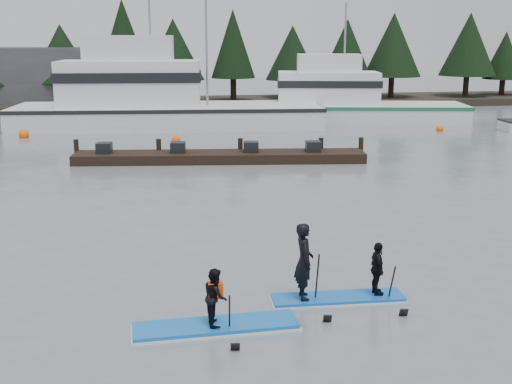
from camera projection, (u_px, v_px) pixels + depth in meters
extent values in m
plane|color=slate|center=(304.00, 299.00, 14.69)|extent=(160.00, 160.00, 0.00)
cube|color=#2D281E|center=(180.00, 104.00, 54.76)|extent=(70.00, 8.00, 0.60)
cube|color=#4C4C51|center=(10.00, 78.00, 53.68)|extent=(18.00, 6.00, 5.00)
cube|color=silver|center=(169.00, 125.00, 42.70)|extent=(20.52, 7.73, 2.67)
cube|color=white|center=(130.00, 83.00, 41.88)|extent=(9.40, 4.97, 2.89)
cylinder|color=gray|center=(150.00, 40.00, 41.33)|extent=(0.14, 0.14, 8.37)
cube|color=silver|center=(353.00, 119.00, 45.87)|extent=(16.19, 7.57, 2.23)
cube|color=white|center=(328.00, 88.00, 45.39)|extent=(7.53, 4.59, 2.23)
cylinder|color=gray|center=(345.00, 54.00, 44.81)|extent=(0.14, 0.14, 6.91)
cube|color=black|center=(220.00, 157.00, 30.83)|extent=(14.02, 3.75, 0.46)
sphere|color=#FE5A0C|center=(176.00, 143.00, 36.44)|extent=(0.52, 0.52, 0.52)
sphere|color=#FE5A0C|center=(440.00, 131.00, 40.92)|extent=(0.48, 0.48, 0.48)
sphere|color=#FE5A0C|center=(24.00, 138.00, 38.28)|extent=(0.62, 0.62, 0.62)
cube|color=blue|center=(216.00, 326.00, 13.16)|extent=(3.39, 0.87, 0.13)
imported|color=black|center=(215.00, 296.00, 13.01)|extent=(0.46, 0.59, 1.19)
cube|color=#DA4312|center=(215.00, 290.00, 12.97)|extent=(0.30, 0.20, 0.32)
cylinder|color=black|center=(230.00, 321.00, 12.95)|extent=(0.15, 0.87, 1.47)
cube|color=blue|center=(338.00, 298.00, 14.61)|extent=(3.05, 0.89, 0.11)
imported|color=black|center=(304.00, 261.00, 14.30)|extent=(0.46, 0.66, 1.76)
cylinder|color=black|center=(317.00, 283.00, 14.22)|extent=(0.23, 0.97, 1.67)
imported|color=black|center=(377.00, 269.00, 14.56)|extent=(0.34, 0.74, 1.24)
cylinder|color=black|center=(390.00, 291.00, 14.49)|extent=(0.21, 0.87, 1.49)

